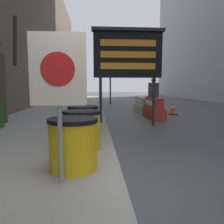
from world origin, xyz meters
name	(u,v)px	position (x,y,z in m)	size (l,w,h in m)	color
ground_plane	(124,188)	(0.00, 0.00, 0.00)	(120.00, 120.00, 0.00)	#474749
building_left_facade	(18,0)	(-4.52, 9.80, 6.06)	(0.40, 50.40, 12.12)	brown
barrel_drum_foreground	(73,144)	(-0.73, 0.42, 0.53)	(0.76, 0.76, 0.79)	yellow
barrel_drum_middle	(82,130)	(-0.66, 1.46, 0.53)	(0.76, 0.76, 0.79)	yellow
barrel_drum_back	(83,122)	(-0.69, 2.50, 0.53)	(0.76, 0.76, 0.79)	yellow
warning_sign	(58,80)	(-0.84, -0.10, 1.48)	(0.70, 0.08, 1.91)	gray
message_board	(128,55)	(0.73, 4.75, 2.49)	(2.47, 0.36, 3.35)	#28282B
jersey_barrier_red_striped	(154,109)	(2.22, 6.78, 0.40)	(0.60, 1.93, 0.91)	red
jersey_barrier_cream	(142,105)	(2.22, 9.22, 0.36)	(0.61, 2.09, 0.82)	beige
traffic_cone_near	(173,108)	(3.51, 7.82, 0.33)	(0.38, 0.38, 0.68)	black
traffic_cone_mid	(138,102)	(2.58, 12.12, 0.37)	(0.42, 0.42, 0.76)	black
traffic_light_near_curb	(110,63)	(0.80, 14.68, 3.27)	(0.28, 0.44, 4.55)	#2D2D30
pedestrian_worker	(153,93)	(2.40, 7.51, 1.08)	(0.55, 0.45, 1.84)	#514C42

